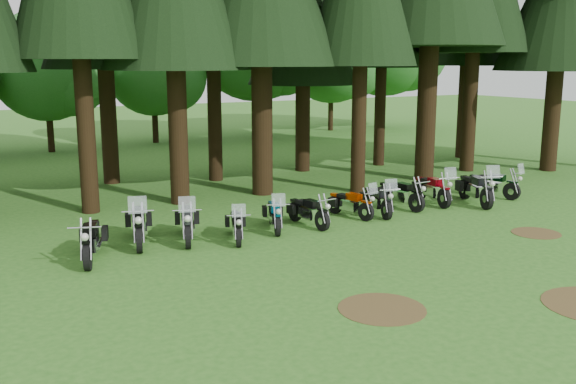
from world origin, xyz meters
name	(u,v)px	position (x,y,z in m)	size (l,w,h in m)	color
ground	(429,261)	(0.00, 0.00, 0.00)	(120.00, 120.00, 0.00)	#2C651D
decid_3	(52,69)	(-4.71, 25.13, 4.51)	(6.12, 5.95, 7.65)	black
decid_4	(158,70)	(1.58, 26.32, 4.37)	(5.93, 5.76, 7.41)	black
decid_5	(262,40)	(8.29, 25.71, 6.23)	(8.45, 8.21, 10.56)	black
decid_6	(337,57)	(14.85, 27.01, 5.20)	(7.06, 6.86, 8.82)	black
decid_7	(391,43)	(19.46, 26.83, 6.22)	(8.44, 8.20, 10.55)	black
dirt_patch_0	(382,309)	(-3.00, -2.00, 0.01)	(1.80, 1.80, 0.01)	#4C3D1E
dirt_patch_1	(536,233)	(4.50, 0.50, 0.01)	(1.40, 1.40, 0.01)	#4C3D1E
motorcycle_0	(91,241)	(-7.41, 4.19, 0.49)	(0.89, 2.28, 0.96)	black
motorcycle_1	(139,225)	(-5.96, 5.03, 0.53)	(0.98, 2.50, 1.58)	black
motorcycle_2	(187,223)	(-4.67, 4.71, 0.50)	(1.07, 2.33, 1.50)	black
motorcycle_3	(237,226)	(-3.46, 4.06, 0.42)	(0.92, 1.94, 1.25)	black
motorcycle_4	(275,216)	(-2.01, 4.55, 0.44)	(0.98, 2.02, 1.31)	black
motorcycle_5	(308,212)	(-0.88, 4.49, 0.42)	(0.35, 2.04, 0.83)	black
motorcycle_6	(350,204)	(0.87, 4.77, 0.42)	(0.66, 2.00, 1.26)	black
motorcycle_7	(378,201)	(1.85, 4.64, 0.46)	(0.78, 2.16, 1.36)	black
motorcycle_8	(400,195)	(3.09, 5.03, 0.45)	(0.39, 2.19, 0.89)	black
motorcycle_9	(432,190)	(4.52, 5.03, 0.49)	(0.72, 2.34, 1.47)	black
motorcycle_10	(476,189)	(5.79, 4.23, 0.53)	(1.12, 2.45, 1.57)	black
motorcycle_11	(493,185)	(7.21, 4.78, 0.46)	(0.86, 2.16, 1.37)	black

